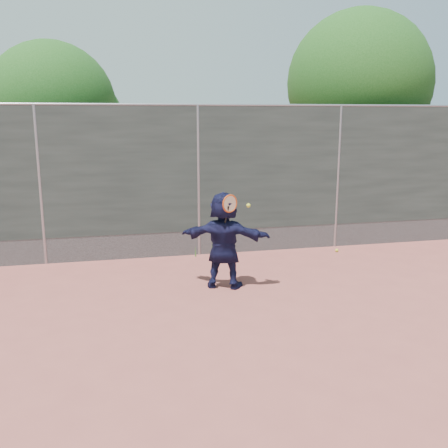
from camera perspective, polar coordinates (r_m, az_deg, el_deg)
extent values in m
plane|color=#9E4C42|center=(7.07, 2.09, -11.06)|extent=(80.00, 80.00, 0.00)
imported|color=#121333|center=(8.18, 0.00, -1.83)|extent=(1.56, 1.02, 1.61)
sphere|color=yellow|center=(10.72, 12.76, -2.95)|extent=(0.07, 0.07, 0.07)
cube|color=#38423D|center=(9.97, -2.96, 6.25)|extent=(20.00, 0.04, 2.50)
cube|color=slate|center=(10.24, -2.86, -2.13)|extent=(20.00, 0.03, 0.50)
cylinder|color=gray|center=(9.91, -3.04, 13.45)|extent=(20.00, 0.05, 0.05)
cylinder|color=gray|center=(9.95, -20.28, 4.03)|extent=(0.06, 0.06, 3.00)
cylinder|color=gray|center=(10.00, -2.94, 4.82)|extent=(0.06, 0.06, 3.00)
cylinder|color=gray|center=(10.90, 12.86, 5.16)|extent=(0.06, 0.06, 3.00)
torus|color=#C14212|center=(7.86, 0.67, 2.35)|extent=(0.28, 0.15, 0.29)
cylinder|color=beige|center=(7.86, 0.67, 2.35)|extent=(0.23, 0.11, 0.25)
cylinder|color=black|center=(7.91, 0.28, 0.93)|extent=(0.08, 0.13, 0.33)
sphere|color=yellow|center=(8.04, 2.81, 2.13)|extent=(0.07, 0.07, 0.07)
cylinder|color=#382314|center=(13.55, 14.61, 5.57)|extent=(0.28, 0.28, 2.60)
sphere|color=#23561C|center=(13.49, 15.15, 15.27)|extent=(3.60, 3.60, 3.60)
sphere|color=#23561C|center=(13.99, 17.37, 13.54)|extent=(2.52, 2.52, 2.52)
cylinder|color=#382314|center=(12.95, -18.47, 4.14)|extent=(0.28, 0.28, 2.20)
sphere|color=#23561C|center=(12.84, -19.07, 12.67)|extent=(3.00, 3.00, 3.00)
sphere|color=#23561C|center=(12.99, -16.20, 11.51)|extent=(2.10, 2.10, 2.10)
cone|color=#387226|center=(10.20, -1.35, -2.88)|extent=(0.03, 0.03, 0.26)
cone|color=#387226|center=(10.27, 0.27, -2.64)|extent=(0.03, 0.03, 0.30)
cone|color=#387226|center=(10.12, -3.28, -3.12)|extent=(0.03, 0.03, 0.22)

